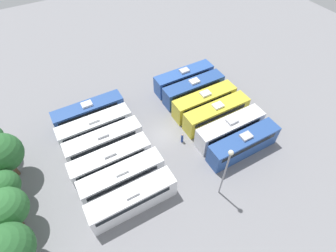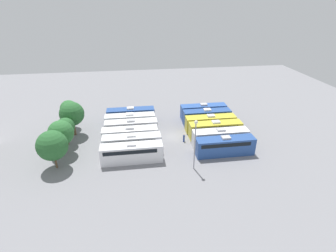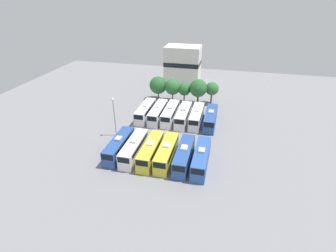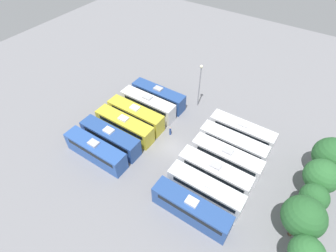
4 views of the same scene
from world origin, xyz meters
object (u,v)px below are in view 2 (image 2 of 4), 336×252
(light_pole, at_px, (195,138))
(bus_5, at_px, (203,111))
(worker_person, at_px, (184,138))
(bus_9, at_px, (131,128))
(bus_10, at_px, (130,121))
(bus_8, at_px, (130,135))
(tree_3, at_px, (72,114))
(bus_3, at_px, (210,123))
(bus_7, at_px, (132,143))
(tree_4, at_px, (69,109))
(bus_0, at_px, (225,146))
(bus_2, at_px, (215,129))
(bus_1, at_px, (220,137))
(tree_0, at_px, (52,146))
(tree_2, at_px, (65,127))
(bus_6, at_px, (132,152))
(bus_11, at_px, (131,115))
(bus_4, at_px, (207,116))
(tree_1, at_px, (61,133))

(light_pole, bearing_deg, bus_5, -19.20)
(worker_person, bearing_deg, bus_9, 68.19)
(bus_10, bearing_deg, bus_8, 179.04)
(light_pole, bearing_deg, tree_3, 54.88)
(bus_3, distance_m, bus_10, 17.65)
(bus_7, height_order, tree_4, tree_4)
(bus_0, xyz_separation_m, bus_2, (6.71, -0.24, 0.00))
(bus_1, height_order, bus_5, same)
(bus_2, relative_size, light_pole, 1.20)
(bus_1, distance_m, bus_7, 17.14)
(tree_0, xyz_separation_m, tree_4, (15.76, 0.25, 0.14))
(bus_5, relative_size, tree_3, 1.47)
(bus_3, xyz_separation_m, tree_2, (-1.99, 29.68, 2.07))
(bus_5, height_order, bus_8, same)
(bus_6, height_order, bus_11, same)
(tree_0, xyz_separation_m, tree_3, (12.02, -1.08, 0.48))
(bus_5, height_order, bus_9, same)
(bus_11, bearing_deg, bus_8, 178.29)
(bus_6, xyz_separation_m, light_pole, (-3.71, -10.39, 4.19))
(bus_3, xyz_separation_m, light_pole, (-13.55, 6.83, 4.19))
(bus_9, bearing_deg, bus_8, 175.03)
(bus_10, relative_size, tree_4, 1.69)
(bus_9, distance_m, worker_person, 11.33)
(light_pole, relative_size, tree_2, 1.59)
(bus_4, distance_m, light_pole, 18.82)
(bus_5, bearing_deg, tree_3, 98.98)
(bus_9, xyz_separation_m, tree_1, (-5.55, 12.56, 2.56))
(bus_0, relative_size, bus_11, 1.00)
(bus_1, height_order, bus_2, same)
(tree_1, bearing_deg, bus_4, -73.44)
(bus_11, bearing_deg, bus_1, -128.27)
(bus_9, height_order, tree_1, tree_1)
(bus_3, relative_size, bus_4, 1.00)
(bus_4, height_order, bus_5, same)
(bus_5, distance_m, bus_9, 18.57)
(bus_11, bearing_deg, tree_4, 94.45)
(bus_1, bearing_deg, bus_9, 68.44)
(bus_6, distance_m, bus_7, 3.37)
(bus_0, height_order, bus_5, same)
(worker_person, distance_m, tree_4, 25.97)
(bus_5, xyz_separation_m, tree_3, (-4.62, 29.27, 3.03))
(bus_2, relative_size, bus_8, 1.00)
(bus_3, relative_size, worker_person, 6.56)
(bus_9, relative_size, bus_10, 1.00)
(worker_person, bearing_deg, bus_7, 102.80)
(bus_4, xyz_separation_m, tree_2, (-5.41, 29.83, 2.07))
(bus_6, distance_m, bus_9, 9.94)
(bus_1, distance_m, tree_1, 29.83)
(bus_9, height_order, bus_10, same)
(bus_3, height_order, bus_10, same)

